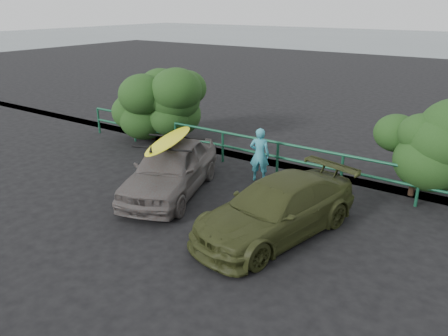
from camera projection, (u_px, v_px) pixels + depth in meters
The scene contains 9 objects.
ground at pixel (135, 231), 9.98m from camera, with size 80.00×80.00×0.00m, color black.
guardrail at pixel (249, 152), 13.65m from camera, with size 14.00×0.08×1.04m, color #164E34, non-canonical shape.
shrub_left at pixel (145, 107), 16.23m from camera, with size 3.20×2.40×2.52m, color #23481A, non-canonical shape.
shrub_right at pixel (427, 156), 11.15m from camera, with size 3.20×2.40×2.45m, color #23481A, non-canonical shape.
sedan at pixel (171, 168), 11.77m from camera, with size 1.66×4.14×1.41m, color #5E5754.
olive_vehicle at pixel (276, 209), 9.66m from camera, with size 1.75×4.30×1.25m, color #353B1A.
man at pixel (260, 155), 12.57m from camera, with size 0.58×0.38×1.59m, color teal.
roof_rack at pixel (169, 143), 11.51m from camera, with size 1.63×1.14×0.05m, color black, non-canonical shape.
surfboard at pixel (169, 140), 11.49m from camera, with size 0.58×2.81×0.08m, color #FFFD1A.
Camera 1 is at (6.66, -6.13, 4.88)m, focal length 35.00 mm.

